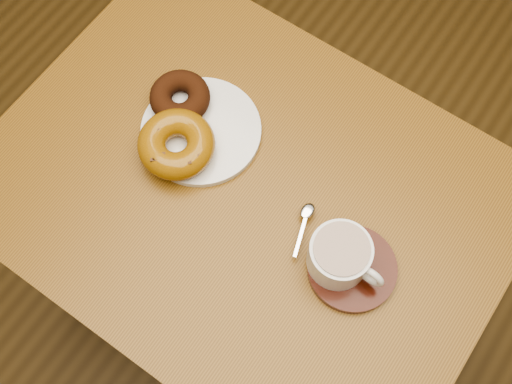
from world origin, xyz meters
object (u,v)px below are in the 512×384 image
Objects in this scene: saucer at (352,269)px; coffee_cup at (340,256)px; cafe_table at (247,217)px; donut_plate at (201,131)px.

saucer is 0.05m from coffee_cup.
coffee_cup is at bearing -6.59° from cafe_table.
coffee_cup is at bearing -166.37° from saucer.
cafe_table is at bearing 175.24° from coffee_cup.
donut_plate is at bearing 160.35° from cafe_table.
coffee_cup is (-0.02, -0.01, 0.04)m from saucer.
donut_plate is 1.47× the size of saucer.
saucer is at bearing -10.42° from donut_plate.
saucer is (0.33, -0.06, 0.00)m from donut_plate.
cafe_table is at bearing -19.91° from donut_plate.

